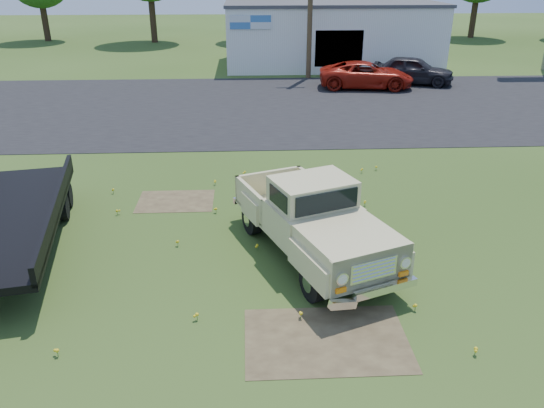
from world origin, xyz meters
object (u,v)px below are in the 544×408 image
(flatbed_trailer, at_px, (4,214))
(red_pickup, at_px, (366,75))
(dark_sedan, at_px, (413,70))
(vintage_pickup_truck, at_px, (312,218))

(flatbed_trailer, height_order, red_pickup, flatbed_trailer)
(dark_sedan, bearing_deg, flatbed_trailer, 162.07)
(vintage_pickup_truck, bearing_deg, red_pickup, 52.76)
(vintage_pickup_truck, distance_m, flatbed_trailer, 7.22)
(flatbed_trailer, relative_size, dark_sedan, 1.57)
(flatbed_trailer, bearing_deg, vintage_pickup_truck, -15.30)
(flatbed_trailer, distance_m, dark_sedan, 24.61)
(flatbed_trailer, distance_m, red_pickup, 22.03)
(dark_sedan, bearing_deg, red_pickup, 130.15)
(red_pickup, bearing_deg, flatbed_trailer, 152.18)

